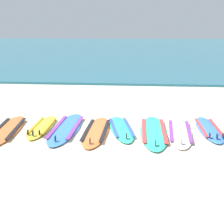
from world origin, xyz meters
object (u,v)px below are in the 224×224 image
object	(u,v)px
surfboard_3	(96,131)
surfboard_7	(209,129)
surfboard_0	(8,129)
surfboard_2	(66,128)
surfboard_6	(180,132)
surfboard_1	(42,127)
surfboard_4	(121,128)
surfboard_5	(154,131)

from	to	relation	value
surfboard_3	surfboard_7	bearing A→B (deg)	8.58
surfboard_0	surfboard_3	bearing A→B (deg)	1.68
surfboard_2	surfboard_6	world-z (taller)	same
surfboard_0	surfboard_1	bearing A→B (deg)	19.80
surfboard_0	surfboard_4	xyz separation A→B (m)	(2.69, 0.31, 0.00)
surfboard_1	surfboard_5	world-z (taller)	same
surfboard_1	surfboard_3	world-z (taller)	same
surfboard_4	surfboard_6	world-z (taller)	same
surfboard_3	surfboard_2	bearing A→B (deg)	167.42
surfboard_3	surfboard_7	size ratio (longest dim) A/B	1.12
surfboard_7	surfboard_3	bearing A→B (deg)	-171.42
surfboard_7	surfboard_6	bearing A→B (deg)	-158.24
surfboard_3	surfboard_5	distance (m)	1.34
surfboard_5	surfboard_6	world-z (taller)	same
surfboard_2	surfboard_7	xyz separation A→B (m)	(3.41, 0.23, 0.00)
surfboard_4	surfboard_7	size ratio (longest dim) A/B	1.04
surfboard_1	surfboard_5	size ratio (longest dim) A/B	0.77
surfboard_3	surfboard_5	bearing A→B (deg)	3.74
surfboard_6	surfboard_7	world-z (taller)	same
surfboard_4	surfboard_7	xyz separation A→B (m)	(2.09, 0.15, 0.00)
surfboard_2	surfboard_6	distance (m)	2.69
surfboard_7	surfboard_4	bearing A→B (deg)	-175.90
surfboard_0	surfboard_5	size ratio (longest dim) A/B	0.95
surfboard_2	surfboard_3	xyz separation A→B (m)	(0.75, -0.17, 0.00)
surfboard_0	surfboard_4	world-z (taller)	same
surfboard_2	surfboard_4	distance (m)	1.32
surfboard_7	surfboard_5	bearing A→B (deg)	-166.64
surfboard_0	surfboard_5	bearing A→B (deg)	2.47
surfboard_2	surfboard_6	bearing A→B (deg)	-1.15
surfboard_7	surfboard_2	bearing A→B (deg)	-176.10
surfboard_1	surfboard_2	xyz separation A→B (m)	(0.61, -0.04, -0.00)
surfboard_5	surfboard_7	distance (m)	1.36
surfboard_0	surfboard_4	size ratio (longest dim) A/B	1.13
surfboard_0	surfboard_1	xyz separation A→B (m)	(0.76, 0.27, 0.00)
surfboard_2	surfboard_5	distance (m)	2.09
surfboard_2	surfboard_3	size ratio (longest dim) A/B	1.11
surfboard_1	surfboard_4	xyz separation A→B (m)	(1.93, 0.04, -0.00)
surfboard_3	surfboard_6	size ratio (longest dim) A/B	1.01
surfboard_3	surfboard_4	world-z (taller)	same
surfboard_1	surfboard_6	xyz separation A→B (m)	(3.30, -0.10, -0.00)
surfboard_6	surfboard_4	bearing A→B (deg)	174.29
surfboard_4	surfboard_6	size ratio (longest dim) A/B	0.93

